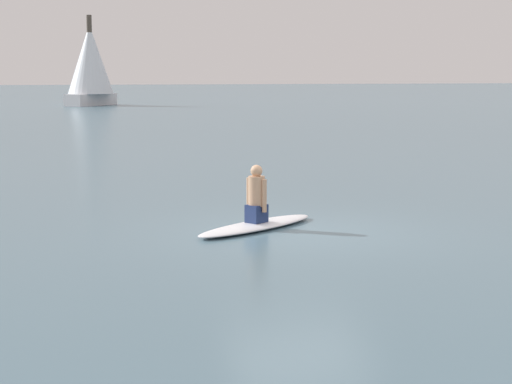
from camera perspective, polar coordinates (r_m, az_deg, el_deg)
name	(u,v)px	position (r m, az deg, el deg)	size (l,w,h in m)	color
ground_plane	(299,232)	(15.34, 2.91, -2.69)	(400.00, 400.00, 0.00)	slate
surfboard	(257,225)	(15.65, 0.03, -2.24)	(2.99, 0.70, 0.12)	white
person_paddler	(257,196)	(15.56, 0.04, -0.30)	(0.43, 0.44, 1.05)	navy
sailboat_distant	(90,63)	(77.07, -10.97, 8.42)	(5.60, 5.60, 7.83)	silver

